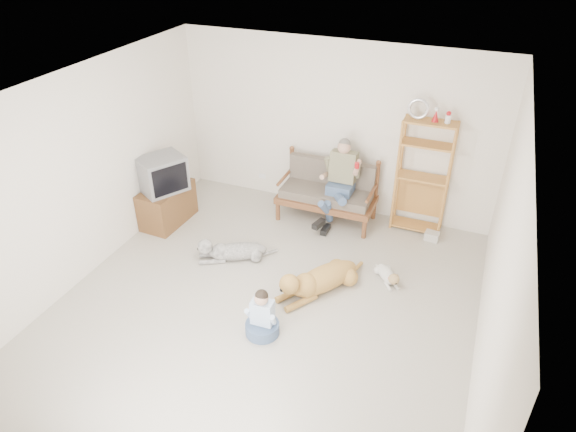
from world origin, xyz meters
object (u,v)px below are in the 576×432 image
at_px(etagere, 423,176).
at_px(golden_retriever, 318,280).
at_px(loveseat, 328,190).
at_px(tv_stand, 167,205).

height_order(etagere, golden_retriever, etagere).
bearing_deg(etagere, golden_retriever, -114.48).
xyz_separation_m(etagere, golden_retriever, (-0.91, -2.00, -0.72)).
relative_size(loveseat, golden_retriever, 1.15).
relative_size(tv_stand, golden_retriever, 0.71).
distance_m(tv_stand, golden_retriever, 2.84).
relative_size(loveseat, tv_stand, 1.63).
xyz_separation_m(loveseat, etagere, (1.37, 0.20, 0.41)).
height_order(tv_stand, golden_retriever, tv_stand).
bearing_deg(tv_stand, etagere, 21.77).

